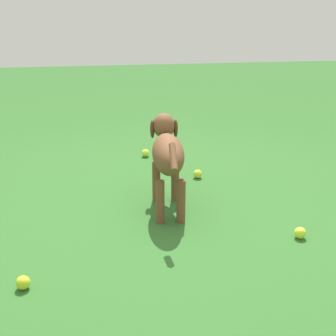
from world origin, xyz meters
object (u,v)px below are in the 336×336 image
at_px(tennis_ball_0, 145,153).
at_px(tennis_ball_3, 160,159).
at_px(dog, 167,153).
at_px(tennis_ball_4, 300,233).
at_px(tennis_ball_2, 198,174).
at_px(tennis_ball_1, 23,283).

bearing_deg(tennis_ball_0, tennis_ball_3, -148.65).
relative_size(dog, tennis_ball_0, 12.63).
height_order(dog, tennis_ball_4, dog).
relative_size(dog, tennis_ball_2, 12.63).
bearing_deg(tennis_ball_4, tennis_ball_1, 99.71).
distance_m(dog, tennis_ball_2, 0.66).
relative_size(tennis_ball_0, tennis_ball_2, 1.00).
bearing_deg(dog, tennis_ball_1, 138.04).
xyz_separation_m(tennis_ball_1, tennis_ball_3, (1.65, -0.88, 0.00)).
bearing_deg(tennis_ball_1, tennis_ball_3, -28.17).
height_order(dog, tennis_ball_3, dog).
height_order(dog, tennis_ball_0, dog).
xyz_separation_m(dog, tennis_ball_3, (0.87, -0.08, -0.34)).
xyz_separation_m(tennis_ball_2, tennis_ball_4, (-1.00, -0.36, 0.00)).
height_order(tennis_ball_0, tennis_ball_1, same).
distance_m(tennis_ball_0, tennis_ball_1, 1.98).
bearing_deg(tennis_ball_0, dog, -178.78).
distance_m(dog, tennis_ball_3, 0.94).
height_order(tennis_ball_2, tennis_ball_4, same).
relative_size(tennis_ball_2, tennis_ball_3, 1.00).
distance_m(tennis_ball_2, tennis_ball_4, 1.07).
bearing_deg(tennis_ball_4, tennis_ball_2, 19.96).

